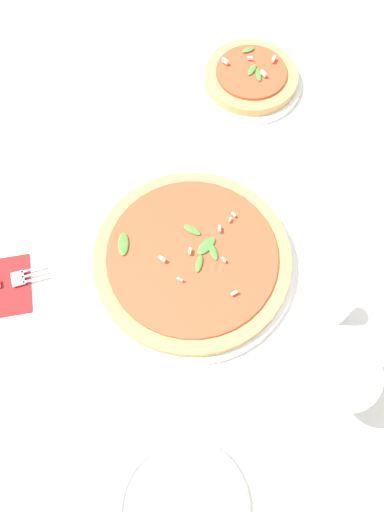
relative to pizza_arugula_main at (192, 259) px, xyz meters
name	(u,v)px	position (x,y,z in m)	size (l,w,h in m)	color
ground_plane	(211,248)	(0.03, 0.03, -0.02)	(6.00, 6.00, 0.00)	silver
pizza_arugula_main	(192,259)	(0.00, 0.00, 0.00)	(0.33, 0.33, 0.05)	white
pizza_personal_side	(250,79)	(0.14, 0.37, 0.00)	(0.20, 0.20, 0.05)	white
wine_glass	(334,380)	(0.16, -0.22, 0.09)	(0.09, 0.09, 0.15)	white
side_plate_white	(182,509)	(-0.04, -0.35, -0.01)	(0.18, 0.18, 0.02)	white
shaker_pepper	(340,309)	(0.21, -0.11, 0.02)	(0.03, 0.03, 0.07)	silver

